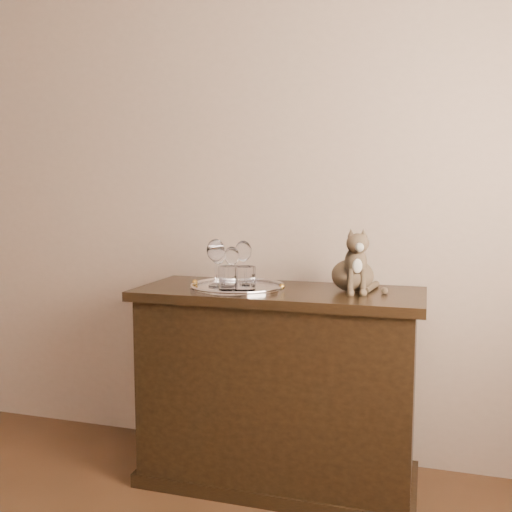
{
  "coord_description": "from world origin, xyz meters",
  "views": [
    {
      "loc": [
        1.19,
        -0.36,
        1.25
      ],
      "look_at": [
        0.5,
        1.95,
        0.99
      ],
      "focal_mm": 40.0,
      "sensor_mm": 36.0,
      "label": 1
    }
  ],
  "objects_px": {
    "wine_glass_d": "(232,266)",
    "tumbler_a": "(245,278)",
    "tray": "(237,288)",
    "wine_glass_c": "(216,263)",
    "wine_glass_b": "(243,262)",
    "tumbler_b": "(229,278)",
    "wine_glass_a": "(218,265)",
    "cat": "(353,259)",
    "sideboard": "(278,387)"
  },
  "relations": [
    {
      "from": "tray",
      "to": "tumbler_b",
      "type": "xyz_separation_m",
      "value": [
        -0.01,
        -0.08,
        0.05
      ]
    },
    {
      "from": "cat",
      "to": "tray",
      "type": "bearing_deg",
      "value": 171.43
    },
    {
      "from": "tumbler_b",
      "to": "wine_glass_a",
      "type": "bearing_deg",
      "value": 128.41
    },
    {
      "from": "tray",
      "to": "tumbler_a",
      "type": "height_order",
      "value": "tumbler_a"
    },
    {
      "from": "wine_glass_a",
      "to": "wine_glass_d",
      "type": "distance_m",
      "value": 0.07
    },
    {
      "from": "wine_glass_c",
      "to": "wine_glass_d",
      "type": "xyz_separation_m",
      "value": [
        0.06,
        0.04,
        -0.02
      ]
    },
    {
      "from": "wine_glass_c",
      "to": "tumbler_a",
      "type": "height_order",
      "value": "wine_glass_c"
    },
    {
      "from": "tumbler_a",
      "to": "tumbler_b",
      "type": "height_order",
      "value": "same"
    },
    {
      "from": "wine_glass_b",
      "to": "tumbler_b",
      "type": "distance_m",
      "value": 0.16
    },
    {
      "from": "wine_glass_d",
      "to": "tumbler_b",
      "type": "height_order",
      "value": "wine_glass_d"
    },
    {
      "from": "tray",
      "to": "sideboard",
      "type": "bearing_deg",
      "value": 9.82
    },
    {
      "from": "wine_glass_d",
      "to": "wine_glass_c",
      "type": "bearing_deg",
      "value": -147.5
    },
    {
      "from": "sideboard",
      "to": "wine_glass_a",
      "type": "xyz_separation_m",
      "value": [
        -0.27,
        0.0,
        0.52
      ]
    },
    {
      "from": "wine_glass_a",
      "to": "cat",
      "type": "xyz_separation_m",
      "value": [
        0.58,
        0.04,
        0.04
      ]
    },
    {
      "from": "tumbler_a",
      "to": "cat",
      "type": "distance_m",
      "value": 0.45
    },
    {
      "from": "wine_glass_b",
      "to": "tumbler_b",
      "type": "bearing_deg",
      "value": -93.29
    },
    {
      "from": "tray",
      "to": "wine_glass_d",
      "type": "xyz_separation_m",
      "value": [
        -0.03,
        0.02,
        0.09
      ]
    },
    {
      "from": "wine_glass_c",
      "to": "tumbler_b",
      "type": "relative_size",
      "value": 2.05
    },
    {
      "from": "wine_glass_b",
      "to": "tumbler_a",
      "type": "height_order",
      "value": "wine_glass_b"
    },
    {
      "from": "wine_glass_a",
      "to": "wine_glass_b",
      "type": "distance_m",
      "value": 0.11
    },
    {
      "from": "wine_glass_d",
      "to": "tumbler_a",
      "type": "xyz_separation_m",
      "value": [
        0.09,
        -0.09,
        -0.04
      ]
    },
    {
      "from": "wine_glass_c",
      "to": "cat",
      "type": "bearing_deg",
      "value": 9.32
    },
    {
      "from": "tumbler_a",
      "to": "wine_glass_d",
      "type": "bearing_deg",
      "value": 133.58
    },
    {
      "from": "wine_glass_d",
      "to": "cat",
      "type": "distance_m",
      "value": 0.51
    },
    {
      "from": "tumbler_a",
      "to": "cat",
      "type": "relative_size",
      "value": 0.37
    },
    {
      "from": "tray",
      "to": "wine_glass_b",
      "type": "distance_m",
      "value": 0.12
    },
    {
      "from": "tray",
      "to": "cat",
      "type": "distance_m",
      "value": 0.5
    },
    {
      "from": "sideboard",
      "to": "wine_glass_a",
      "type": "relative_size",
      "value": 6.97
    },
    {
      "from": "tumbler_a",
      "to": "tray",
      "type": "bearing_deg",
      "value": 127.0
    },
    {
      "from": "wine_glass_a",
      "to": "wine_glass_b",
      "type": "height_order",
      "value": "wine_glass_b"
    },
    {
      "from": "tray",
      "to": "wine_glass_c",
      "type": "xyz_separation_m",
      "value": [
        -0.09,
        -0.02,
        0.11
      ]
    },
    {
      "from": "tray",
      "to": "wine_glass_c",
      "type": "bearing_deg",
      "value": -166.42
    },
    {
      "from": "wine_glass_a",
      "to": "tumbler_a",
      "type": "xyz_separation_m",
      "value": [
        0.16,
        -0.11,
        -0.04
      ]
    },
    {
      "from": "wine_glass_a",
      "to": "cat",
      "type": "distance_m",
      "value": 0.58
    },
    {
      "from": "cat",
      "to": "tumbler_b",
      "type": "bearing_deg",
      "value": -179.16
    },
    {
      "from": "wine_glass_a",
      "to": "wine_glass_d",
      "type": "bearing_deg",
      "value": -12.49
    },
    {
      "from": "wine_glass_d",
      "to": "tumbler_a",
      "type": "bearing_deg",
      "value": -46.42
    },
    {
      "from": "sideboard",
      "to": "tumbler_a",
      "type": "bearing_deg",
      "value": -137.18
    },
    {
      "from": "wine_glass_d",
      "to": "cat",
      "type": "relative_size",
      "value": 0.63
    },
    {
      "from": "wine_glass_a",
      "to": "wine_glass_c",
      "type": "xyz_separation_m",
      "value": [
        0.01,
        -0.05,
        0.02
      ]
    },
    {
      "from": "sideboard",
      "to": "cat",
      "type": "xyz_separation_m",
      "value": [
        0.3,
        0.04,
        0.56
      ]
    },
    {
      "from": "wine_glass_b",
      "to": "wine_glass_d",
      "type": "distance_m",
      "value": 0.07
    },
    {
      "from": "sideboard",
      "to": "wine_glass_c",
      "type": "xyz_separation_m",
      "value": [
        -0.26,
        -0.05,
        0.53
      ]
    },
    {
      "from": "wine_glass_a",
      "to": "tumbler_a",
      "type": "height_order",
      "value": "wine_glass_a"
    },
    {
      "from": "wine_glass_b",
      "to": "sideboard",
      "type": "bearing_deg",
      "value": -14.13
    },
    {
      "from": "tray",
      "to": "tumbler_a",
      "type": "relative_size",
      "value": 4.06
    },
    {
      "from": "tray",
      "to": "tumbler_b",
      "type": "distance_m",
      "value": 0.1
    },
    {
      "from": "wine_glass_b",
      "to": "tumbler_b",
      "type": "relative_size",
      "value": 1.93
    },
    {
      "from": "wine_glass_a",
      "to": "wine_glass_b",
      "type": "relative_size",
      "value": 0.9
    },
    {
      "from": "tray",
      "to": "tumbler_b",
      "type": "height_order",
      "value": "tumbler_b"
    }
  ]
}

